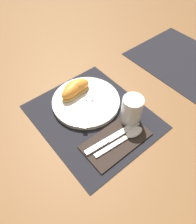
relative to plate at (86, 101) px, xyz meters
name	(u,v)px	position (x,y,z in m)	size (l,w,h in m)	color
ground_plane	(93,117)	(0.06, -0.02, -0.01)	(3.00, 3.00, 0.00)	brown
placemat	(93,116)	(0.06, -0.02, -0.01)	(0.41, 0.35, 0.00)	black
placemat_far	(183,60)	(0.07, 0.48, -0.01)	(0.41, 0.35, 0.00)	black
plate	(86,101)	(0.00, 0.00, 0.00)	(0.24, 0.24, 0.02)	white
juice_glass	(131,111)	(0.15, 0.07, 0.04)	(0.07, 0.07, 0.10)	silver
napkin	(116,140)	(0.19, -0.02, -0.01)	(0.12, 0.22, 0.00)	#2D231E
knife	(112,138)	(0.17, -0.03, 0.00)	(0.04, 0.21, 0.01)	silver
spoon	(128,136)	(0.20, 0.01, 0.00)	(0.04, 0.18, 0.01)	silver
fork	(89,102)	(0.02, 0.00, 0.01)	(0.15, 0.15, 0.00)	silver
citrus_wedge_0	(77,87)	(-0.06, 0.00, 0.03)	(0.07, 0.11, 0.05)	#F4DB84
citrus_wedge_1	(74,89)	(-0.05, -0.01, 0.03)	(0.07, 0.13, 0.05)	#F4DB84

